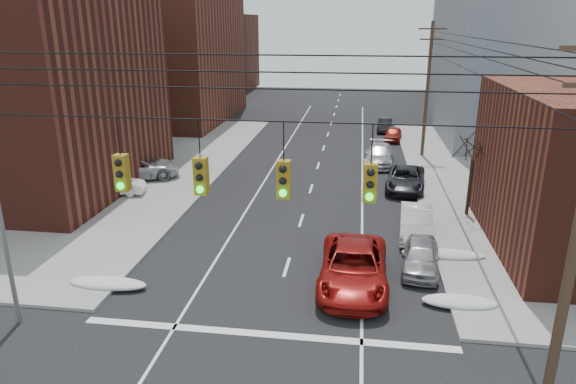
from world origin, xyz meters
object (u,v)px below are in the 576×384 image
(lot_car_a, at_px, (114,185))
(lot_car_c, at_px, (88,163))
(red_pickup, at_px, (354,267))
(parked_car_d, at_px, (379,155))
(parked_car_e, at_px, (393,134))
(parked_car_f, at_px, (385,125))
(parked_car_a, at_px, (421,256))
(lot_car_b, at_px, (139,168))
(parked_car_b, at_px, (416,222))
(parked_car_c, at_px, (406,179))
(lot_car_d, at_px, (104,147))

(lot_car_a, relative_size, lot_car_c, 0.91)
(red_pickup, xyz_separation_m, parked_car_d, (1.70, 20.34, -0.08))
(parked_car_e, xyz_separation_m, parked_car_f, (-0.62, 4.36, 0.03))
(parked_car_f, bearing_deg, lot_car_c, -136.24)
(parked_car_f, bearing_deg, red_pickup, -90.06)
(parked_car_d, xyz_separation_m, lot_car_c, (-21.93, -5.41, -0.01))
(red_pickup, xyz_separation_m, parked_car_a, (3.06, 1.92, -0.18))
(parked_car_d, bearing_deg, parked_car_e, 84.27)
(parked_car_d, height_order, lot_car_c, parked_car_d)
(red_pickup, distance_m, lot_car_a, 18.59)
(lot_car_a, distance_m, lot_car_b, 3.65)
(red_pickup, height_order, parked_car_d, red_pickup)
(parked_car_f, height_order, lot_car_c, lot_car_c)
(red_pickup, xyz_separation_m, lot_car_b, (-15.57, 13.57, 0.07))
(parked_car_d, distance_m, lot_car_b, 18.55)
(parked_car_b, height_order, parked_car_f, parked_car_b)
(parked_car_d, relative_size, parked_car_f, 1.34)
(parked_car_c, xyz_separation_m, lot_car_b, (-18.87, -0.50, 0.19))
(parked_car_f, bearing_deg, parked_car_b, -84.40)
(lot_car_b, height_order, lot_car_c, lot_car_b)
(parked_car_a, distance_m, lot_car_c, 26.68)
(parked_car_c, bearing_deg, parked_car_d, 110.86)
(lot_car_b, relative_size, lot_car_c, 1.32)
(parked_car_c, height_order, lot_car_c, parked_car_c)
(red_pickup, height_order, parked_car_c, red_pickup)
(lot_car_b, bearing_deg, red_pickup, -155.99)
(parked_car_e, bearing_deg, lot_car_a, -126.76)
(parked_car_a, relative_size, parked_car_d, 0.74)
(red_pickup, distance_m, lot_car_b, 20.66)
(parked_car_b, height_order, parked_car_e, parked_car_b)
(parked_car_d, height_order, parked_car_e, parked_car_d)
(lot_car_a, distance_m, lot_car_c, 6.74)
(parked_car_d, relative_size, lot_car_d, 1.33)
(parked_car_f, xyz_separation_m, lot_car_a, (-18.39, -23.75, 0.13))
(parked_car_c, relative_size, parked_car_f, 1.34)
(parked_car_a, height_order, parked_car_e, parked_car_a)
(parked_car_f, bearing_deg, parked_car_e, -77.40)
(red_pickup, distance_m, parked_car_c, 14.46)
(parked_car_e, xyz_separation_m, lot_car_a, (-19.02, -19.38, 0.16))
(parked_car_a, distance_m, lot_car_a, 20.42)
(parked_car_e, bearing_deg, lot_car_b, -132.48)
(parked_car_c, height_order, parked_car_f, parked_car_c)
(parked_car_a, bearing_deg, lot_car_c, 157.89)
(lot_car_d, bearing_deg, lot_car_b, -117.15)
(parked_car_c, xyz_separation_m, lot_car_c, (-23.53, 0.86, 0.03))
(lot_car_a, height_order, lot_car_d, lot_car_d)
(red_pickup, relative_size, parked_car_d, 1.15)
(parked_car_d, bearing_deg, lot_car_d, -174.17)
(parked_car_c, distance_m, lot_car_c, 23.54)
(lot_car_a, relative_size, lot_car_b, 0.69)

